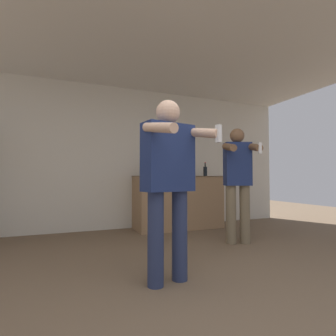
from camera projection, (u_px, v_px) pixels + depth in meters
ground_plane at (210, 322)px, 1.65m from camera, size 14.00×14.00×0.00m
wall_back at (116, 157)px, 4.71m from camera, size 7.00×0.06×2.55m
ceiling_slab at (141, 43)px, 3.24m from camera, size 7.00×3.74×0.05m
counter at (178, 202)px, 4.75m from camera, size 1.58×0.67×0.94m
bottle_dark_rum at (192, 171)px, 4.81m from camera, size 0.07×0.07×0.24m
bottle_tall_gin at (178, 170)px, 4.71m from camera, size 0.07×0.07×0.27m
bottle_red_label at (205, 171)px, 4.91m from camera, size 0.07×0.07×0.26m
bottle_brown_liquor at (144, 168)px, 4.47m from camera, size 0.07×0.07×0.33m
bottle_short_whiskey at (160, 168)px, 4.58m from camera, size 0.08×0.08×0.33m
person_woman_foreground at (169, 176)px, 2.28m from camera, size 0.58×0.60×1.59m
person_man_side at (238, 178)px, 3.64m from camera, size 0.53×0.58×1.60m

